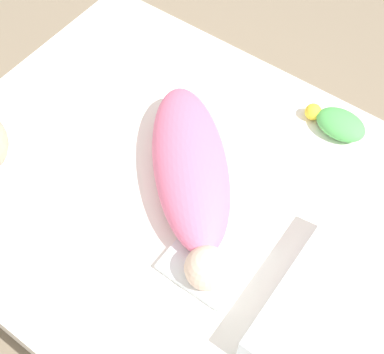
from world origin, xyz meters
name	(u,v)px	position (x,y,z in m)	size (l,w,h in m)	color
ground_plane	(194,229)	(0.00, 0.00, 0.00)	(12.00, 12.00, 0.00)	#7A6B56
bed_mattress	(194,214)	(0.00, 0.00, 0.09)	(1.44, 1.06, 0.18)	white
burp_cloth	(212,255)	(-0.13, 0.11, 0.19)	(0.18, 0.21, 0.02)	white
swaddled_baby	(191,172)	(0.03, -0.03, 0.24)	(0.50, 0.51, 0.13)	pink
pillow	(354,324)	(-0.49, 0.08, 0.22)	(0.35, 0.39, 0.09)	white
turtle_plush	(337,123)	(-0.19, -0.42, 0.21)	(0.18, 0.10, 0.06)	#51B756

